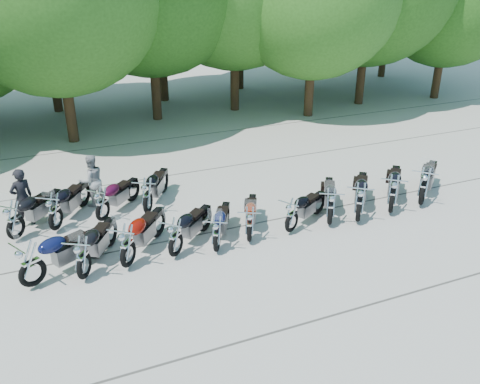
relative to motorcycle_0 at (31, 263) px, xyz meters
name	(u,v)px	position (x,y,z in m)	size (l,w,h in m)	color
ground	(262,252)	(5.60, -0.59, -0.69)	(90.00, 90.00, 0.00)	#A8A197
motorcycle_0	(31,263)	(0.00, 0.00, 0.00)	(0.74, 2.43, 1.37)	#0C1138
motorcycle_1	(83,257)	(1.14, -0.11, -0.04)	(0.70, 2.29, 1.30)	black
motorcycle_2	(127,245)	(2.21, -0.02, -0.01)	(0.73, 2.39, 1.35)	#790C04
motorcycle_3	(175,236)	(3.44, 0.01, -0.06)	(0.67, 2.21, 1.25)	black
motorcycle_4	(217,233)	(4.50, -0.16, -0.10)	(0.63, 2.07, 1.17)	#0D123C
motorcycle_5	(250,223)	(5.49, -0.02, -0.10)	(0.63, 2.08, 1.17)	maroon
motorcycle_6	(292,214)	(6.78, 0.00, -0.09)	(0.64, 2.10, 1.19)	black
motorcycle_7	(331,205)	(8.01, -0.03, -0.04)	(0.70, 2.29, 1.29)	black
motorcycle_8	(360,201)	(8.87, -0.20, 0.02)	(0.76, 2.48, 1.40)	black
motorcycle_9	(393,193)	(10.11, -0.11, 0.02)	(0.76, 2.51, 1.42)	black
motorcycle_10	(424,185)	(11.33, -0.05, 0.03)	(0.77, 2.53, 1.43)	black
motorcycle_11	(14,219)	(-0.33, 2.55, -0.03)	(0.71, 2.32, 1.31)	black
motorcycle_12	(54,211)	(0.71, 2.66, -0.03)	(0.71, 2.33, 1.32)	black
motorcycle_13	(102,203)	(2.02, 2.72, -0.07)	(0.67, 2.20, 1.24)	#3D0823
motorcycle_14	(147,195)	(3.35, 2.69, -0.03)	(0.71, 2.34, 1.32)	black
rider_0	(22,198)	(-0.07, 3.40, 0.19)	(0.64, 0.42, 1.75)	black
rider_1	(92,181)	(1.94, 4.00, 0.15)	(0.81, 0.63, 1.66)	gray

